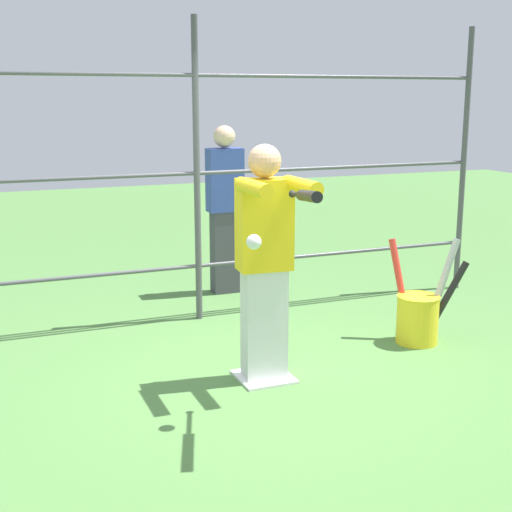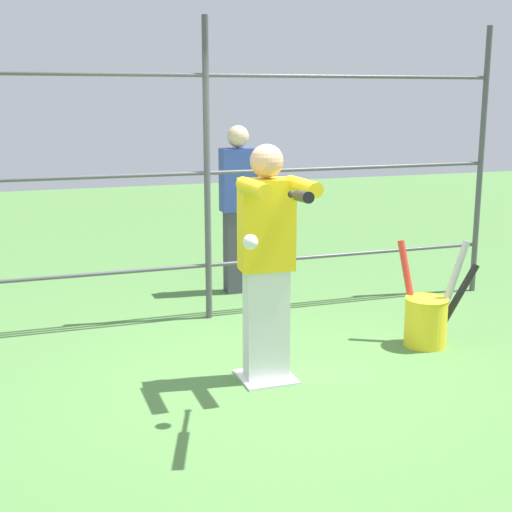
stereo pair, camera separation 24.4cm
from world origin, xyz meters
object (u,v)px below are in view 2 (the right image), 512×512
at_px(batter, 267,256).
at_px(baseball_bat_swinging, 301,196).
at_px(bystander_behind_fence, 238,207).
at_px(softball_in_flight, 250,242).
at_px(bat_bucket, 427,318).

bearing_deg(batter, baseball_bat_swinging, 82.29).
bearing_deg(bystander_behind_fence, batter, 77.06).
height_order(batter, baseball_bat_swinging, batter).
relative_size(baseball_bat_swinging, softball_in_flight, 8.18).
bearing_deg(bat_bucket, softball_in_flight, 24.73).
height_order(softball_in_flight, bat_bucket, softball_in_flight).
xyz_separation_m(softball_in_flight, bat_bucket, (-1.88, -0.86, -0.95)).
bearing_deg(batter, softball_in_flight, 61.19).
xyz_separation_m(softball_in_flight, bystander_behind_fence, (-0.89, -3.02, -0.26)).
xyz_separation_m(batter, softball_in_flight, (0.33, 0.60, 0.25)).
bearing_deg(bat_bucket, bystander_behind_fence, -65.32).
distance_m(softball_in_flight, bystander_behind_fence, 3.16).
distance_m(bat_bucket, bystander_behind_fence, 2.47).
height_order(baseball_bat_swinging, bat_bucket, baseball_bat_swinging).
relative_size(batter, softball_in_flight, 18.25).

